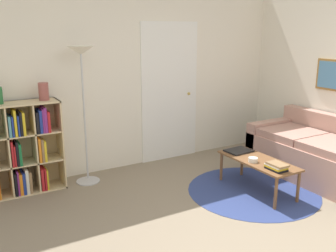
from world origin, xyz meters
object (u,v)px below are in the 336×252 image
Objects in this scene: floor_lamp at (82,70)px; bottle_right at (0,95)px; couch at (318,154)px; bowl at (253,160)px; bookshelf at (18,150)px; laptop at (239,151)px; coffee_table at (258,163)px; vase_on_shelf at (44,91)px.

floor_lamp is 7.13× the size of bottle_right.
couch reaches higher than bowl.
bookshelf is 1.20m from floor_lamp.
bowl is (-1.14, 0.00, 0.13)m from couch.
couch reaches higher than laptop.
bowl reaches higher than laptop.
bottle_right is at bearing 151.81° from coffee_table.
bookshelf is 0.64× the size of couch.
bottle_right is at bearing 173.41° from floor_lamp.
bottle_right reaches higher than laptop.
couch is 1.66× the size of coffee_table.
floor_lamp is 0.51m from vase_on_shelf.
bowl is at bearing -39.81° from floor_lamp.
floor_lamp is 3.22m from couch.
bowl is (-0.11, -0.38, 0.02)m from laptop.
couch is at bearing -24.07° from vase_on_shelf.
bookshelf is 0.67m from bottle_right.
bottle_right is (-2.59, 1.03, 0.78)m from laptop.
bowl is (1.57, -1.31, -1.00)m from floor_lamp.
vase_on_shelf is (-3.15, 1.41, 0.90)m from couch.
vase_on_shelf is at bearing 155.93° from couch.
laptop is 3.05× the size of bowl.
bottle_right reaches higher than bookshelf.
bottle_right reaches higher than couch.
bookshelf is 3.25× the size of laptop.
floor_lamp is 15.53× the size of bowl.
bottle_right is at bearing 175.00° from bookshelf.
vase_on_shelf is at bearing -1.05° from bottle_right.
bottle_right is at bearing 150.32° from bowl.
coffee_table is (1.68, -1.28, -1.07)m from floor_lamp.
bookshelf is 5.19× the size of vase_on_shelf.
floor_lamp reaches higher than bowl.
vase_on_shelf is (0.35, 0.00, 0.66)m from bookshelf.
vase_on_shelf is (0.47, -0.01, 0.00)m from bottle_right.
floor_lamp is at bearing 142.60° from coffee_table.
laptop is 0.40m from bowl.
couch is 8.09× the size of vase_on_shelf.
bottle_right is (-2.48, 1.41, 0.76)m from bowl.
laptop is (1.68, -0.93, -1.02)m from floor_lamp.
laptop is (2.47, -1.02, -0.12)m from bookshelf.
vase_on_shelf is at bearing 0.33° from bookshelf.
couch is (3.50, -1.41, -0.23)m from bookshelf.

